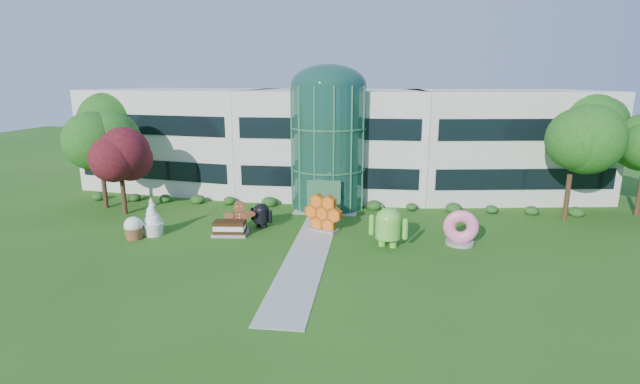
% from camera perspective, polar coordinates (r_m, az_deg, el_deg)
% --- Properties ---
extents(ground, '(140.00, 140.00, 0.00)m').
position_cam_1_polar(ground, '(27.48, -1.77, -8.24)').
color(ground, '#215114').
rests_on(ground, ground).
extents(building, '(46.00, 15.00, 9.30)m').
position_cam_1_polar(building, '(43.71, 1.88, 6.34)').
color(building, beige).
rests_on(building, ground).
extents(atrium, '(6.00, 6.00, 9.80)m').
position_cam_1_polar(atrium, '(37.76, 1.02, 5.55)').
color(atrium, '#194738').
rests_on(atrium, ground).
extents(walkway, '(2.40, 20.00, 0.04)m').
position_cam_1_polar(walkway, '(29.31, -1.15, -6.75)').
color(walkway, '#9E9E93').
rests_on(walkway, ground).
extents(tree_red, '(4.00, 4.00, 6.00)m').
position_cam_1_polar(tree_red, '(38.74, -23.23, 1.79)').
color(tree_red, '#3F0C14').
rests_on(tree_red, ground).
extents(trees_backdrop, '(52.00, 8.00, 8.40)m').
position_cam_1_polar(trees_backdrop, '(38.85, 1.18, 4.74)').
color(trees_backdrop, '#204E13').
rests_on(trees_backdrop, ground).
extents(android_green, '(2.98, 2.39, 2.95)m').
position_cam_1_polar(android_green, '(29.26, 8.40, -3.93)').
color(android_green, '#65BA3B').
rests_on(android_green, ground).
extents(android_black, '(2.09, 1.71, 2.05)m').
position_cam_1_polar(android_black, '(33.05, -7.24, -2.63)').
color(android_black, black).
rests_on(android_black, ground).
extents(donut, '(2.32, 1.29, 2.31)m').
position_cam_1_polar(donut, '(30.77, 16.93, -4.13)').
color(donut, '#E65781').
rests_on(donut, ground).
extents(gingerbread, '(2.57, 1.59, 2.22)m').
position_cam_1_polar(gingerbread, '(32.27, -9.88, -2.98)').
color(gingerbread, brown).
rests_on(gingerbread, ground).
extents(ice_cream_sandwich, '(2.39, 1.36, 1.02)m').
position_cam_1_polar(ice_cream_sandwich, '(31.82, -11.06, -4.40)').
color(ice_cream_sandwich, black).
rests_on(ice_cream_sandwich, ground).
extents(honeycomb, '(3.18, 2.18, 2.36)m').
position_cam_1_polar(honeycomb, '(32.01, 0.41, -2.78)').
color(honeycomb, orange).
rests_on(honeycomb, ground).
extents(froyo, '(1.77, 1.77, 2.57)m').
position_cam_1_polar(froyo, '(33.08, -19.95, -2.89)').
color(froyo, white).
rests_on(froyo, ground).
extents(cupcake, '(1.34, 1.34, 1.53)m').
position_cam_1_polar(cupcake, '(32.89, -21.97, -4.11)').
color(cupcake, white).
rests_on(cupcake, ground).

